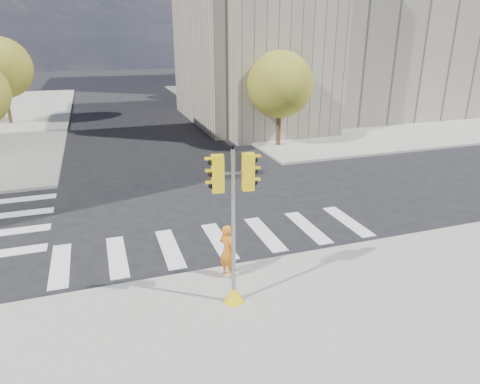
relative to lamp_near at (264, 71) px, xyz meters
name	(u,v)px	position (x,y,z in m)	size (l,w,h in m)	color
ground	(208,219)	(-8.00, -14.00, -4.58)	(160.00, 160.00, 0.00)	black
sidewalk_far_right	(324,102)	(12.00, 12.00, -4.50)	(28.00, 40.00, 0.15)	gray
civic_building	(325,32)	(7.59, 5.12, 2.68)	(26.00, 16.00, 19.39)	gray
tree_lw_far	(1,68)	(-18.50, 10.00, -0.04)	(4.80, 4.80, 6.95)	#382616
tree_re_near	(280,85)	(-0.50, -4.00, -0.53)	(4.20, 4.20, 6.16)	#382616
tree_re_mid	(225,67)	(-0.50, 8.00, -0.23)	(4.60, 4.60, 6.66)	#382616
tree_re_far	(194,64)	(-0.50, 20.00, -0.71)	(4.00, 4.00, 5.88)	#382616
lamp_near	(264,71)	(0.00, 0.00, 0.00)	(0.35, 0.18, 8.11)	black
lamp_far	(212,60)	(0.00, 14.00, 0.00)	(0.35, 0.18, 8.11)	black
traffic_signal	(233,240)	(-8.82, -19.95, -2.55)	(1.08, 0.56, 4.45)	yellow
photographer	(228,251)	(-8.57, -18.60, -3.58)	(0.62, 0.40, 1.69)	orange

